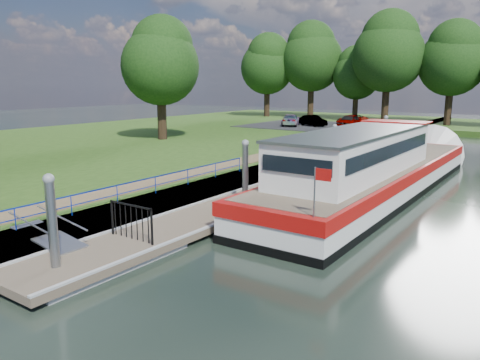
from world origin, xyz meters
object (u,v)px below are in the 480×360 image
Objects in this scene: pontoon at (296,186)px; car_b at (313,121)px; car_a at (349,121)px; car_c at (291,120)px; car_d at (352,120)px; barge at (379,171)px.

pontoon is 8.78× the size of car_b.
car_c is (-6.00, -1.15, -0.07)m from car_a.
car_d is at bearing 106.46° from pontoon.
barge is at bearing -66.41° from car_a.
car_d is at bearing -14.91° from car_b.
car_d is (-8.18, 27.67, 1.19)m from pontoon.
car_b is at bearing -178.55° from car_c.
car_a is at bearing 168.16° from car_c.
barge is 5.39× the size of car_a.
car_b is at bearing 123.11° from barge.
car_d is (-1.00, 3.28, -0.13)m from car_a.
car_c is (-2.10, -0.94, 0.03)m from car_b.
car_b reaches higher than pontoon.
car_a is 1.01× the size of car_d.
car_c is (-16.77, 21.55, 0.34)m from barge.
car_a is (-7.17, 24.39, 1.32)m from pontoon.
car_b is at bearing 114.60° from pontoon.
car_d is (-11.77, 25.98, 0.29)m from barge.
barge is 26.85m from car_b.
car_c is at bearing 119.54° from pontoon.
car_a is 3.90m from car_b.
car_c is at bearing 127.88° from barge.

